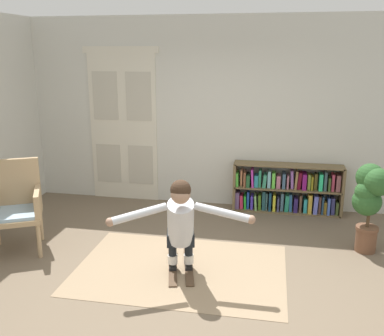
{
  "coord_description": "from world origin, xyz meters",
  "views": [
    {
      "loc": [
        0.87,
        -3.96,
        2.37
      ],
      "look_at": [
        -0.03,
        0.82,
        1.05
      ],
      "focal_mm": 40.19,
      "sensor_mm": 36.0,
      "label": 1
    }
  ],
  "objects_px": {
    "bookshelf": "(287,191)",
    "potted_plant": "(370,195)",
    "person_skier": "(181,220)",
    "wicker_chair": "(15,204)",
    "skis_pair": "(181,266)"
  },
  "relations": [
    {
      "from": "bookshelf",
      "to": "wicker_chair",
      "type": "height_order",
      "value": "wicker_chair"
    },
    {
      "from": "bookshelf",
      "to": "skis_pair",
      "type": "relative_size",
      "value": 1.88
    },
    {
      "from": "potted_plant",
      "to": "skis_pair",
      "type": "relative_size",
      "value": 1.25
    },
    {
      "from": "person_skier",
      "to": "potted_plant",
      "type": "bearing_deg",
      "value": 27.33
    },
    {
      "from": "skis_pair",
      "to": "bookshelf",
      "type": "bearing_deg",
      "value": 59.41
    },
    {
      "from": "skis_pair",
      "to": "person_skier",
      "type": "relative_size",
      "value": 0.59
    },
    {
      "from": "bookshelf",
      "to": "potted_plant",
      "type": "distance_m",
      "value": 1.53
    },
    {
      "from": "bookshelf",
      "to": "potted_plant",
      "type": "bearing_deg",
      "value": -51.42
    },
    {
      "from": "wicker_chair",
      "to": "person_skier",
      "type": "bearing_deg",
      "value": -8.45
    },
    {
      "from": "wicker_chair",
      "to": "person_skier",
      "type": "xyz_separation_m",
      "value": [
        2.13,
        -0.32,
        0.08
      ]
    },
    {
      "from": "skis_pair",
      "to": "person_skier",
      "type": "height_order",
      "value": "person_skier"
    },
    {
      "from": "bookshelf",
      "to": "person_skier",
      "type": "distance_m",
      "value": 2.55
    },
    {
      "from": "person_skier",
      "to": "skis_pair",
      "type": "bearing_deg",
      "value": 103.4
    },
    {
      "from": "potted_plant",
      "to": "person_skier",
      "type": "bearing_deg",
      "value": -152.67
    },
    {
      "from": "person_skier",
      "to": "bookshelf",
      "type": "bearing_deg",
      "value": 62.58
    }
  ]
}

